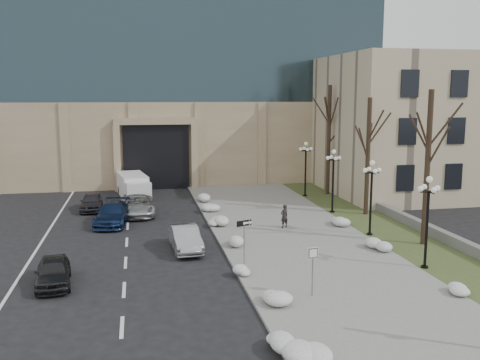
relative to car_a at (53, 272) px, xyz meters
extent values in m
plane|color=black|center=(9.70, -7.24, -0.65)|extent=(160.00, 160.00, 0.00)
cube|color=gray|center=(13.20, 6.76, -0.59)|extent=(9.00, 40.00, 0.12)
cube|color=gray|center=(8.70, 6.76, -0.58)|extent=(0.30, 40.00, 0.14)
cube|color=#3B4824|center=(19.70, 6.76, -0.60)|extent=(4.00, 40.00, 0.10)
cube|color=slate|center=(21.70, 8.76, -0.30)|extent=(0.50, 30.00, 0.70)
cube|color=tan|center=(7.70, 34.76, 3.35)|extent=(40.00, 20.00, 8.00)
cube|color=black|center=(5.70, 25.76, 2.35)|extent=(6.00, 2.50, 6.00)
cube|color=tan|center=(5.70, 24.36, 5.65)|extent=(7.50, 0.60, 0.60)
cube|color=tan|center=(2.20, 24.36, 2.35)|extent=(0.60, 0.60, 6.00)
cube|color=tan|center=(9.20, 24.36, 2.35)|extent=(0.60, 0.60, 6.00)
cube|color=#C0AD90|center=(31.70, 20.76, 5.35)|extent=(22.00, 18.00, 12.00)
cube|color=black|center=(23.70, 11.76, 1.85)|extent=(1.40, 0.25, 2.00)
cube|color=black|center=(27.70, 11.76, 1.85)|extent=(1.40, 0.25, 2.00)
cube|color=black|center=(23.70, 11.76, 5.35)|extent=(1.40, 0.25, 2.00)
cube|color=black|center=(27.70, 11.76, 5.35)|extent=(1.40, 0.25, 2.00)
cube|color=black|center=(23.70, 11.76, 8.85)|extent=(1.40, 0.25, 2.00)
cube|color=black|center=(27.70, 11.76, 8.85)|extent=(1.40, 0.25, 2.00)
imported|color=black|center=(0.00, 0.00, 0.00)|extent=(1.92, 3.94, 1.29)
imported|color=#95989C|center=(6.49, 4.42, 0.05)|extent=(1.73, 4.30, 1.39)
imported|color=navy|center=(2.22, 11.49, 0.07)|extent=(2.64, 5.19, 1.44)
imported|color=#B8B8B8|center=(3.87, 14.07, 0.06)|extent=(2.48, 5.17, 1.42)
imported|color=#303036|center=(0.46, 16.30, 0.02)|extent=(1.59, 3.93, 1.34)
imported|color=black|center=(13.26, 7.94, 0.24)|extent=(0.66, 0.56, 1.53)
cube|color=silver|center=(3.49, 21.74, 0.30)|extent=(2.83, 5.02, 1.90)
cube|color=silver|center=(3.95, 18.93, 0.21)|extent=(2.21, 1.82, 1.52)
cylinder|color=black|center=(2.98, 18.96, -0.32)|extent=(0.34, 0.69, 0.66)
cylinder|color=black|center=(4.86, 19.27, -0.32)|extent=(0.34, 0.69, 0.66)
cylinder|color=black|center=(2.33, 22.99, -0.32)|extent=(0.34, 0.69, 0.66)
cylinder|color=black|center=(4.20, 23.30, -0.32)|extent=(0.34, 0.69, 0.66)
cylinder|color=slate|center=(9.19, 1.02, 0.53)|extent=(0.05, 0.05, 2.36)
cube|color=black|center=(9.19, 1.02, 1.62)|extent=(0.82, 0.32, 0.29)
cube|color=white|center=(9.32, 1.05, 1.62)|extent=(0.39, 0.15, 0.11)
cone|color=white|center=(9.54, 1.12, 1.62)|extent=(0.27, 0.29, 0.24)
cylinder|color=slate|center=(11.21, -3.80, 0.47)|extent=(0.06, 0.06, 2.23)
cube|color=white|center=(11.21, -3.80, 1.38)|extent=(0.49, 0.11, 0.49)
cube|color=black|center=(11.21, -3.83, 1.38)|extent=(0.42, 0.07, 0.42)
cube|color=white|center=(11.21, -3.83, 1.38)|extent=(0.36, 0.06, 0.36)
ellipsoid|color=white|center=(9.30, -9.12, -0.35)|extent=(1.10, 1.60, 0.36)
ellipsoid|color=white|center=(9.21, -4.32, -0.35)|extent=(1.10, 1.60, 0.36)
ellipsoid|color=white|center=(9.05, -0.60, -0.35)|extent=(1.10, 1.60, 0.36)
ellipsoid|color=white|center=(9.30, 4.22, -0.35)|extent=(1.10, 1.60, 0.36)
ellipsoid|color=white|center=(9.39, 9.26, -0.35)|extent=(1.10, 1.60, 0.36)
ellipsoid|color=white|center=(9.24, 13.66, -0.35)|extent=(1.10, 1.60, 0.36)
ellipsoid|color=white|center=(9.17, 17.75, -0.35)|extent=(1.10, 1.60, 0.36)
ellipsoid|color=white|center=(17.49, -4.63, -0.35)|extent=(1.10, 1.60, 0.36)
ellipsoid|color=white|center=(17.22, 2.14, -0.35)|extent=(1.10, 1.60, 0.36)
ellipsoid|color=white|center=(17.05, 7.86, -0.35)|extent=(1.10, 1.60, 0.36)
ellipsoid|color=white|center=(9.11, 9.49, -0.35)|extent=(1.10, 1.60, 0.36)
ellipsoid|color=white|center=(8.91, -8.33, -0.35)|extent=(1.10, 1.60, 0.36)
cylinder|color=black|center=(18.00, -1.24, -0.55)|extent=(0.36, 0.36, 0.20)
cylinder|color=black|center=(18.00, -1.24, 1.35)|extent=(0.14, 0.14, 4.00)
cylinder|color=black|center=(18.00, -1.24, 3.35)|extent=(0.10, 0.90, 0.10)
cylinder|color=black|center=(18.00, -1.24, 3.35)|extent=(0.90, 0.10, 0.10)
sphere|color=silver|center=(18.00, -1.24, 3.95)|extent=(0.32, 0.32, 0.32)
sphere|color=silver|center=(18.45, -1.24, 3.50)|extent=(0.28, 0.28, 0.28)
sphere|color=silver|center=(17.55, -1.24, 3.50)|extent=(0.28, 0.28, 0.28)
sphere|color=silver|center=(18.00, -0.79, 3.50)|extent=(0.28, 0.28, 0.28)
sphere|color=silver|center=(18.00, -1.69, 3.50)|extent=(0.28, 0.28, 0.28)
cylinder|color=black|center=(18.00, 5.26, -0.55)|extent=(0.36, 0.36, 0.20)
cylinder|color=black|center=(18.00, 5.26, 1.35)|extent=(0.14, 0.14, 4.00)
cylinder|color=black|center=(18.00, 5.26, 3.35)|extent=(0.10, 0.90, 0.10)
cylinder|color=black|center=(18.00, 5.26, 3.35)|extent=(0.90, 0.10, 0.10)
sphere|color=silver|center=(18.00, 5.26, 3.95)|extent=(0.32, 0.32, 0.32)
sphere|color=silver|center=(18.45, 5.26, 3.50)|extent=(0.28, 0.28, 0.28)
sphere|color=silver|center=(17.55, 5.26, 3.50)|extent=(0.28, 0.28, 0.28)
sphere|color=silver|center=(18.00, 5.71, 3.50)|extent=(0.28, 0.28, 0.28)
sphere|color=silver|center=(18.00, 4.81, 3.50)|extent=(0.28, 0.28, 0.28)
cylinder|color=black|center=(18.00, 11.76, -0.55)|extent=(0.36, 0.36, 0.20)
cylinder|color=black|center=(18.00, 11.76, 1.35)|extent=(0.14, 0.14, 4.00)
cylinder|color=black|center=(18.00, 11.76, 3.35)|extent=(0.10, 0.90, 0.10)
cylinder|color=black|center=(18.00, 11.76, 3.35)|extent=(0.90, 0.10, 0.10)
sphere|color=silver|center=(18.00, 11.76, 3.95)|extent=(0.32, 0.32, 0.32)
sphere|color=silver|center=(18.45, 11.76, 3.50)|extent=(0.28, 0.28, 0.28)
sphere|color=silver|center=(17.55, 11.76, 3.50)|extent=(0.28, 0.28, 0.28)
sphere|color=silver|center=(18.00, 12.21, 3.50)|extent=(0.28, 0.28, 0.28)
sphere|color=silver|center=(18.00, 11.31, 3.50)|extent=(0.28, 0.28, 0.28)
cylinder|color=black|center=(18.00, 18.26, -0.55)|extent=(0.36, 0.36, 0.20)
cylinder|color=black|center=(18.00, 18.26, 1.35)|extent=(0.14, 0.14, 4.00)
cylinder|color=black|center=(18.00, 18.26, 3.35)|extent=(0.10, 0.90, 0.10)
cylinder|color=black|center=(18.00, 18.26, 3.35)|extent=(0.90, 0.10, 0.10)
sphere|color=silver|center=(18.00, 18.26, 3.95)|extent=(0.32, 0.32, 0.32)
sphere|color=silver|center=(18.45, 18.26, 3.50)|extent=(0.28, 0.28, 0.28)
sphere|color=silver|center=(17.55, 18.26, 3.50)|extent=(0.28, 0.28, 0.28)
sphere|color=silver|center=(18.00, 18.71, 3.50)|extent=(0.28, 0.28, 0.28)
sphere|color=silver|center=(18.00, 17.81, 3.50)|extent=(0.28, 0.28, 0.28)
cylinder|color=black|center=(20.20, 2.76, 3.85)|extent=(0.32, 0.32, 9.00)
cylinder|color=black|center=(20.20, 10.76, 3.60)|extent=(0.32, 0.32, 8.50)
cylinder|color=black|center=(20.20, 18.76, 4.10)|extent=(0.32, 0.32, 9.50)
camera|label=1|loc=(3.96, -24.81, 8.08)|focal=40.00mm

